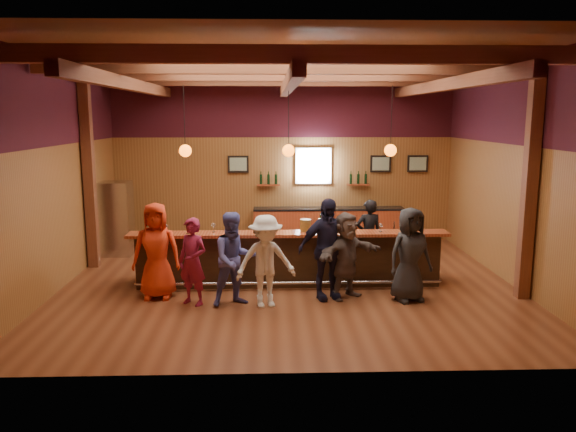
{
  "coord_description": "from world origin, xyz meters",
  "views": [
    {
      "loc": [
        -0.38,
        -10.96,
        3.38
      ],
      "look_at": [
        0.0,
        0.3,
        1.35
      ],
      "focal_mm": 35.0,
      "sensor_mm": 36.0,
      "label": 1
    }
  ],
  "objects": [
    {
      "name": "customer_orange",
      "position": [
        -2.48,
        -0.77,
        0.9
      ],
      "size": [
        0.89,
        0.58,
        1.8
      ],
      "primitive_type": "imported",
      "rotation": [
        0.0,
        0.0,
        0.01
      ],
      "color": "red",
      "rests_on": "ground"
    },
    {
      "name": "glass_a",
      "position": [
        -2.39,
        -0.21,
        1.24
      ],
      "size": [
        0.08,
        0.08,
        0.19
      ],
      "color": "silver",
      "rests_on": "bar_counter"
    },
    {
      "name": "glass_h",
      "position": [
        1.81,
        -0.18,
        1.23
      ],
      "size": [
        0.08,
        0.08,
        0.17
      ],
      "color": "silver",
      "rests_on": "bar_counter"
    },
    {
      "name": "customer_navy",
      "position": [
        0.67,
        -0.92,
        0.95
      ],
      "size": [
        1.2,
        0.79,
        1.89
      ],
      "primitive_type": "imported",
      "rotation": [
        0.0,
        0.0,
        0.33
      ],
      "color": "black",
      "rests_on": "ground"
    },
    {
      "name": "customer_dark",
      "position": [
        2.19,
        -1.09,
        0.87
      ],
      "size": [
        0.98,
        0.78,
        1.74
      ],
      "primitive_type": "imported",
      "rotation": [
        0.0,
        0.0,
        0.3
      ],
      "color": "black",
      "rests_on": "ground"
    },
    {
      "name": "ice_bucket",
      "position": [
        0.33,
        -0.1,
        1.23
      ],
      "size": [
        0.22,
        0.22,
        0.24
      ],
      "primitive_type": "cylinder",
      "color": "brown",
      "rests_on": "bar_counter"
    },
    {
      "name": "window",
      "position": [
        0.8,
        3.95,
        2.05
      ],
      "size": [
        0.95,
        0.09,
        0.95
      ],
      "color": "silver",
      "rests_on": "room"
    },
    {
      "name": "bartender",
      "position": [
        1.78,
        0.91,
        0.8
      ],
      "size": [
        0.63,
        0.47,
        1.59
      ],
      "primitive_type": "imported",
      "rotation": [
        0.0,
        0.0,
        3.31
      ],
      "color": "black",
      "rests_on": "ground"
    },
    {
      "name": "glass_d",
      "position": [
        -1.2,
        -0.17,
        1.24
      ],
      "size": [
        0.08,
        0.08,
        0.18
      ],
      "color": "silver",
      "rests_on": "bar_counter"
    },
    {
      "name": "bottle_b",
      "position": [
        0.8,
        -0.02,
        1.26
      ],
      "size": [
        0.08,
        0.08,
        0.39
      ],
      "color": "black",
      "rests_on": "bar_counter"
    },
    {
      "name": "bottle_a",
      "position": [
        0.63,
        -0.07,
        1.24
      ],
      "size": [
        0.07,
        0.07,
        0.34
      ],
      "color": "black",
      "rests_on": "bar_counter"
    },
    {
      "name": "room",
      "position": [
        0.0,
        0.06,
        3.21
      ],
      "size": [
        9.04,
        9.0,
        4.52
      ],
      "color": "brown",
      "rests_on": "ground"
    },
    {
      "name": "glass_g",
      "position": [
        1.22,
        -0.12,
        1.23
      ],
      "size": [
        0.07,
        0.07,
        0.16
      ],
      "color": "silver",
      "rests_on": "bar_counter"
    },
    {
      "name": "glass_c",
      "position": [
        -1.48,
        -0.11,
        1.24
      ],
      "size": [
        0.08,
        0.08,
        0.18
      ],
      "color": "silver",
      "rests_on": "bar_counter"
    },
    {
      "name": "customer_denim",
      "position": [
        -1.01,
        -1.22,
        0.85
      ],
      "size": [
        1.0,
        0.9,
        1.7
      ],
      "primitive_type": "imported",
      "rotation": [
        0.0,
        0.0,
        0.38
      ],
      "color": "#5053A1",
      "rests_on": "ground"
    },
    {
      "name": "glass_f",
      "position": [
        0.98,
        -0.25,
        1.25
      ],
      "size": [
        0.08,
        0.08,
        0.19
      ],
      "color": "silver",
      "rests_on": "bar_counter"
    },
    {
      "name": "glass_e",
      "position": [
        -0.36,
        -0.16,
        1.23
      ],
      "size": [
        0.07,
        0.07,
        0.17
      ],
      "color": "silver",
      "rests_on": "bar_counter"
    },
    {
      "name": "stainless_fridge",
      "position": [
        -4.1,
        2.6,
        0.9
      ],
      "size": [
        0.7,
        0.7,
        1.8
      ],
      "primitive_type": "cube",
      "color": "silver",
      "rests_on": "ground"
    },
    {
      "name": "customer_white",
      "position": [
        -0.45,
        -1.33,
        0.83
      ],
      "size": [
        1.19,
        0.86,
        1.66
      ],
      "primitive_type": "imported",
      "rotation": [
        0.0,
        0.0,
        0.25
      ],
      "color": "silver",
      "rests_on": "ground"
    },
    {
      "name": "wine_shelves",
      "position": [
        0.8,
        3.88,
        1.62
      ],
      "size": [
        3.0,
        0.18,
        0.3
      ],
      "color": "maroon",
      "rests_on": "room"
    },
    {
      "name": "framed_pictures",
      "position": [
        1.67,
        3.94,
        2.1
      ],
      "size": [
        5.35,
        0.05,
        0.45
      ],
      "color": "black",
      "rests_on": "room"
    },
    {
      "name": "customer_redvest",
      "position": [
        -1.76,
        -1.17,
        0.79
      ],
      "size": [
        0.69,
        0.62,
        1.59
      ],
      "primitive_type": "imported",
      "rotation": [
        0.0,
        0.0,
        -0.52
      ],
      "color": "maroon",
      "rests_on": "ground"
    },
    {
      "name": "customer_brown",
      "position": [
        1.04,
        -0.88,
        0.81
      ],
      "size": [
        1.5,
        1.28,
        1.63
      ],
      "primitive_type": "imported",
      "rotation": [
        0.0,
        0.0,
        0.63
      ],
      "color": "#554844",
      "rests_on": "ground"
    },
    {
      "name": "bar_counter",
      "position": [
        0.02,
        0.15,
        0.52
      ],
      "size": [
        6.3,
        1.07,
        1.11
      ],
      "color": "black",
      "rests_on": "ground"
    },
    {
      "name": "pendant_lights",
      "position": [
        0.0,
        0.0,
        2.71
      ],
      "size": [
        4.24,
        0.24,
        1.37
      ],
      "color": "black",
      "rests_on": "room"
    },
    {
      "name": "glass_b",
      "position": [
        -1.96,
        -0.22,
        1.25
      ],
      "size": [
        0.09,
        0.09,
        0.2
      ],
      "color": "silver",
      "rests_on": "bar_counter"
    },
    {
      "name": "back_bar_cabinet",
      "position": [
        1.2,
        3.72,
        0.48
      ],
      "size": [
        4.0,
        0.52,
        0.95
      ],
      "color": "maroon",
      "rests_on": "ground"
    }
  ]
}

